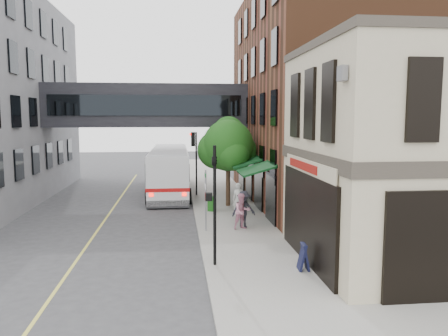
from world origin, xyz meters
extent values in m
plane|color=#38383A|center=(0.00, 0.00, 0.00)|extent=(120.00, 120.00, 0.00)
cube|color=gray|center=(2.00, 14.00, 0.07)|extent=(4.00, 60.00, 0.15)
cube|color=#C6B797|center=(9.00, 2.00, 4.08)|extent=(10.00, 8.00, 8.15)
cube|color=#38332B|center=(9.00, 2.00, 4.15)|extent=(10.12, 8.12, 0.50)
cube|color=#38332B|center=(9.00, 2.00, 8.30)|extent=(10.12, 8.12, 0.30)
cube|color=black|center=(3.94, 2.00, 1.85)|extent=(0.14, 6.40, 3.40)
cube|color=black|center=(3.90, 2.00, 1.85)|extent=(0.04, 5.90, 3.00)
cube|color=maroon|center=(3.88, 2.60, 3.80)|extent=(0.03, 3.60, 0.32)
cube|color=#57301B|center=(10.00, 15.00, 7.00)|extent=(12.00, 18.00, 14.00)
cube|color=black|center=(3.14, 13.75, 3.00)|extent=(1.80, 13.00, 0.40)
cube|color=black|center=(-3.00, 18.00, 6.50)|extent=(14.00, 3.00, 3.00)
cube|color=black|center=(-3.00, 16.45, 6.50)|extent=(13.00, 0.08, 1.40)
cube|color=black|center=(-3.00, 19.55, 6.50)|extent=(13.00, 0.08, 1.40)
cylinder|color=black|center=(0.40, 2.00, 2.40)|extent=(0.12, 0.12, 4.50)
cube|color=black|center=(0.18, 2.00, 2.75)|extent=(0.25, 0.22, 0.30)
imported|color=black|center=(0.40, 2.00, 4.25)|extent=(0.20, 0.16, 1.00)
cylinder|color=black|center=(0.40, 17.00, 2.40)|extent=(0.12, 0.12, 4.50)
cube|color=black|center=(0.18, 17.00, 2.75)|extent=(0.25, 0.22, 0.30)
cube|color=black|center=(0.18, 17.00, 4.15)|extent=(0.28, 0.28, 1.00)
sphere|color=#FF0C05|center=(0.02, 17.00, 4.50)|extent=(0.18, 0.18, 0.18)
cylinder|color=gray|center=(0.40, 7.00, 1.65)|extent=(0.08, 0.08, 3.00)
cube|color=white|center=(0.38, 7.00, 2.35)|extent=(0.03, 0.75, 0.22)
cube|color=#0C591E|center=(0.38, 7.00, 2.90)|extent=(0.03, 0.70, 0.18)
cube|color=#B20C0C|center=(0.38, 7.00, 1.85)|extent=(0.03, 0.30, 0.40)
cylinder|color=#382619|center=(2.20, 13.00, 1.55)|extent=(0.28, 0.28, 2.80)
sphere|color=#165015|center=(2.20, 13.00, 3.95)|extent=(3.20, 3.20, 3.20)
sphere|color=#165015|center=(3.00, 13.50, 3.55)|extent=(2.20, 2.20, 2.20)
sphere|color=#165015|center=(1.50, 13.30, 3.65)|extent=(2.40, 2.40, 2.40)
sphere|color=#165015|center=(2.30, 13.60, 4.75)|extent=(2.00, 2.00, 2.00)
cube|color=#D8CC4C|center=(-5.00, 10.00, 0.01)|extent=(0.12, 40.00, 0.01)
cube|color=silver|center=(-1.52, 18.95, 1.75)|extent=(2.73, 12.23, 3.08)
cube|color=black|center=(-1.52, 18.95, 2.28)|extent=(2.79, 12.02, 1.12)
cube|color=#B20C0C|center=(-1.52, 18.95, 1.22)|extent=(2.79, 12.25, 0.23)
cylinder|color=black|center=(-2.88, 14.50, 0.53)|extent=(0.33, 1.06, 1.06)
cylinder|color=black|center=(-0.22, 14.48, 0.53)|extent=(0.33, 1.06, 1.06)
cylinder|color=black|center=(-2.83, 23.00, 0.53)|extent=(0.33, 1.06, 1.06)
cylinder|color=black|center=(-0.17, 22.98, 0.53)|extent=(0.33, 1.06, 1.06)
imported|color=silver|center=(2.46, 10.15, 1.07)|extent=(0.74, 0.54, 1.85)
imported|color=#CB839E|center=(2.20, 7.12, 1.05)|extent=(1.04, 0.92, 1.79)
imported|color=#212129|center=(2.33, 7.46, 1.08)|extent=(1.30, 0.88, 1.86)
cube|color=#165413|center=(1.05, 11.51, 0.58)|extent=(0.52, 0.49, 0.87)
cube|color=black|center=(3.55, 1.08, 0.64)|extent=(0.38, 0.57, 0.98)
camera|label=1|loc=(-0.98, -13.86, 5.65)|focal=35.00mm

